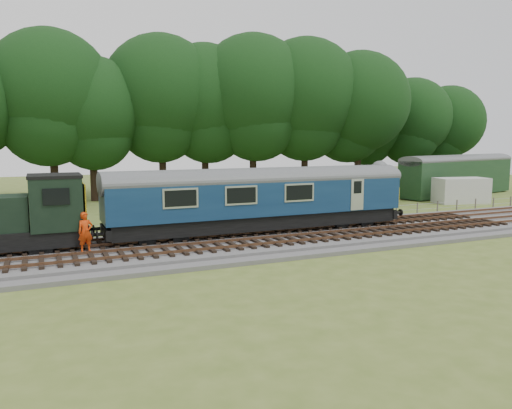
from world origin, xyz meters
name	(u,v)px	position (x,y,z in m)	size (l,w,h in m)	color
ground	(247,244)	(0.00, 0.00, 0.00)	(120.00, 120.00, 0.00)	#516424
ballast	(247,241)	(0.00, 0.00, 0.17)	(70.00, 7.00, 0.35)	#4C4C4F
track_north	(237,233)	(0.00, 1.40, 0.42)	(67.20, 2.40, 0.21)	black
track_south	(258,242)	(0.00, -1.60, 0.42)	(67.20, 2.40, 0.21)	black
fence	(220,231)	(0.00, 4.50, 0.00)	(64.00, 0.12, 1.00)	#6B6054
tree_line	(159,200)	(0.00, 22.00, 0.00)	(70.00, 8.00, 18.00)	black
dmu_railcar	(261,194)	(1.49, 1.40, 2.61)	(18.05, 2.86, 3.88)	black
worker	(85,232)	(-8.48, 0.02, 1.33)	(0.71, 0.47, 1.96)	red
parked_coach	(458,173)	(29.38, 13.76, 2.30)	(16.23, 6.20, 4.09)	#18361C
shed	(376,189)	(17.16, 11.16, 1.34)	(4.09, 4.09, 2.65)	#18361C
caravan	(461,190)	(24.82, 8.81, 1.14)	(4.68, 2.29, 2.29)	beige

